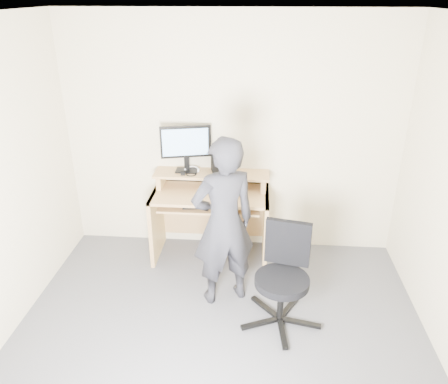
# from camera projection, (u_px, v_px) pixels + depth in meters

# --- Properties ---
(ground) EXTENTS (3.50, 3.50, 0.00)m
(ground) POSITION_uv_depth(u_px,v_px,m) (217.00, 356.00, 3.46)
(ground) COLOR #59585E
(ground) RESTS_ON ground
(back_wall) EXTENTS (3.50, 0.02, 2.50)m
(back_wall) POSITION_uv_depth(u_px,v_px,m) (232.00, 138.00, 4.52)
(back_wall) COLOR beige
(back_wall) RESTS_ON ground
(ceiling) EXTENTS (3.50, 3.50, 0.02)m
(ceiling) POSITION_uv_depth(u_px,v_px,m) (214.00, 18.00, 2.41)
(ceiling) COLOR white
(ceiling) RESTS_ON back_wall
(desk) EXTENTS (1.20, 0.60, 0.91)m
(desk) POSITION_uv_depth(u_px,v_px,m) (211.00, 207.00, 4.63)
(desk) COLOR #DAB86A
(desk) RESTS_ON ground
(monitor) EXTENTS (0.51, 0.16, 0.49)m
(monitor) POSITION_uv_depth(u_px,v_px,m) (186.00, 145.00, 4.45)
(monitor) COLOR black
(monitor) RESTS_ON desk
(external_drive) EXTENTS (0.10, 0.14, 0.20)m
(external_drive) POSITION_uv_depth(u_px,v_px,m) (215.00, 162.00, 4.54)
(external_drive) COLOR black
(external_drive) RESTS_ON desk
(travel_mug) EXTENTS (0.08, 0.08, 0.16)m
(travel_mug) POSITION_uv_depth(u_px,v_px,m) (218.00, 165.00, 4.53)
(travel_mug) COLOR silver
(travel_mug) RESTS_ON desk
(smartphone) EXTENTS (0.08, 0.14, 0.01)m
(smartphone) POSITION_uv_depth(u_px,v_px,m) (238.00, 175.00, 4.47)
(smartphone) COLOR black
(smartphone) RESTS_ON desk
(charger) EXTENTS (0.05, 0.04, 0.03)m
(charger) POSITION_uv_depth(u_px,v_px,m) (183.00, 173.00, 4.48)
(charger) COLOR black
(charger) RESTS_ON desk
(headphones) EXTENTS (0.16, 0.16, 0.06)m
(headphones) POSITION_uv_depth(u_px,v_px,m) (192.00, 170.00, 4.58)
(headphones) COLOR silver
(headphones) RESTS_ON desk
(keyboard) EXTENTS (0.48, 0.24, 0.03)m
(keyboard) POSITION_uv_depth(u_px,v_px,m) (205.00, 204.00, 4.43)
(keyboard) COLOR black
(keyboard) RESTS_ON desk
(mouse) EXTENTS (0.10, 0.07, 0.04)m
(mouse) POSITION_uv_depth(u_px,v_px,m) (233.00, 196.00, 4.36)
(mouse) COLOR black
(mouse) RESTS_ON desk
(office_chair) EXTENTS (0.69, 0.68, 0.87)m
(office_chair) POSITION_uv_depth(u_px,v_px,m) (284.00, 272.00, 3.68)
(office_chair) COLOR black
(office_chair) RESTS_ON ground
(person) EXTENTS (0.68, 0.58, 1.58)m
(person) POSITION_uv_depth(u_px,v_px,m) (224.00, 223.00, 3.80)
(person) COLOR black
(person) RESTS_ON ground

